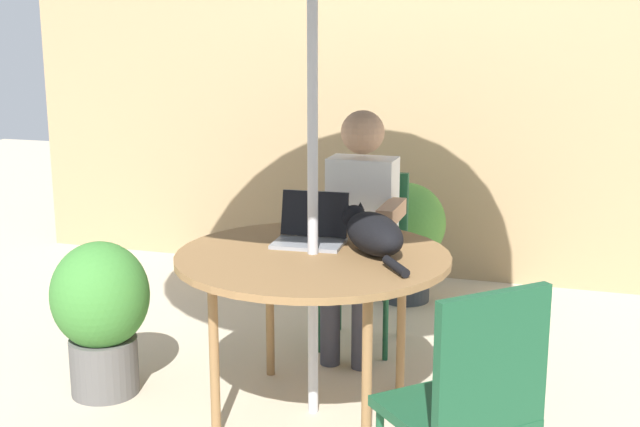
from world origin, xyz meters
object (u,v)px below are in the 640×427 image
Objects in this scene: person_seated at (359,219)px; cat at (372,233)px; chair_empty at (470,397)px; laptop at (312,228)px; patio_table at (313,265)px; chair_occupied at (366,243)px; potted_plant_by_chair at (101,310)px; potted_plant_near_fence at (406,233)px.

cat is (0.23, -0.66, 0.10)m from person_seated.
chair_empty is at bearing -58.61° from cat.
laptop is at bearing 130.78° from chair_empty.
chair_empty is (0.76, -0.78, -0.14)m from patio_table.
cat is (-0.53, 0.87, 0.27)m from chair_empty.
patio_table is at bearing -90.00° from chair_occupied.
patio_table is 1.29× the size of chair_empty.
potted_plant_by_chair is at bearing -163.21° from laptop.
chair_empty is (0.76, -1.69, 0.00)m from chair_occupied.
chair_empty is 2.48m from potted_plant_near_fence.
laptop reaches higher than chair_occupied.
chair_empty reaches higher than patio_table.
person_seated is 0.90m from potted_plant_near_fence.
laptop reaches higher than cat.
person_seated is at bearing -95.10° from potted_plant_near_fence.
chair_occupied is 0.23m from person_seated.
person_seated reaches higher than potted_plant_near_fence.
chair_occupied is 1.23× the size of potted_plant_near_fence.
chair_occupied is at bearing -96.24° from potted_plant_near_fence.
chair_occupied is at bearing 114.31° from chair_empty.
potted_plant_by_chair is (-0.97, -1.01, -0.13)m from chair_occupied.
laptop is (-0.06, 0.18, 0.11)m from patio_table.
laptop is 0.30m from cat.
patio_table is at bearing -156.80° from cat.
patio_table is 3.67× the size of laptop.
chair_empty reaches higher than cat.
chair_empty is at bearing -65.69° from chair_occupied.
chair_empty is 1.72m from person_seated.
cat is 0.79× the size of potted_plant_by_chair.
chair_occupied is at bearing 46.00° from potted_plant_by_chair.
chair_empty is 0.73× the size of person_seated.
patio_table is at bearing -90.00° from person_seated.
laptop is 1.48m from potted_plant_near_fence.
potted_plant_near_fence is (-0.15, 1.51, -0.38)m from cat.
cat is at bearing -15.57° from laptop.
laptop reaches higher than chair_empty.
cat is 1.56m from potted_plant_near_fence.
potted_plant_by_chair is (-0.91, -0.27, -0.38)m from laptop.
person_seated reaches higher than chair_occupied.
chair_occupied reaches higher than cat.
potted_plant_by_chair is at bearing -174.38° from patio_table.
patio_table is at bearing 134.46° from chair_empty.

